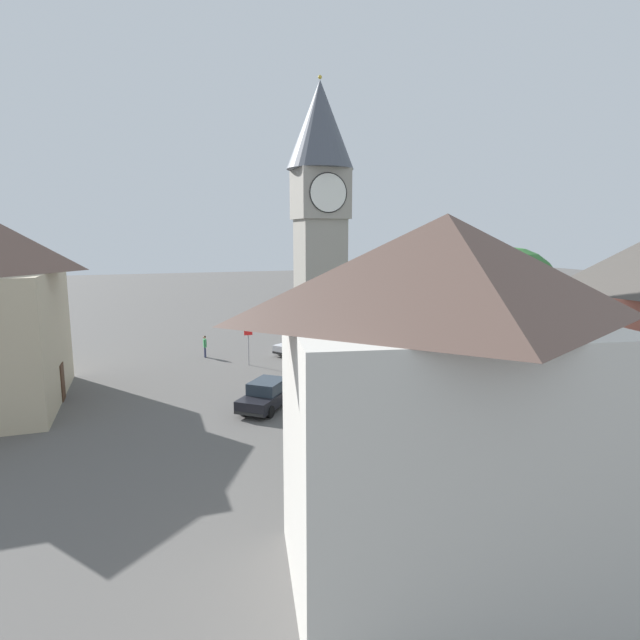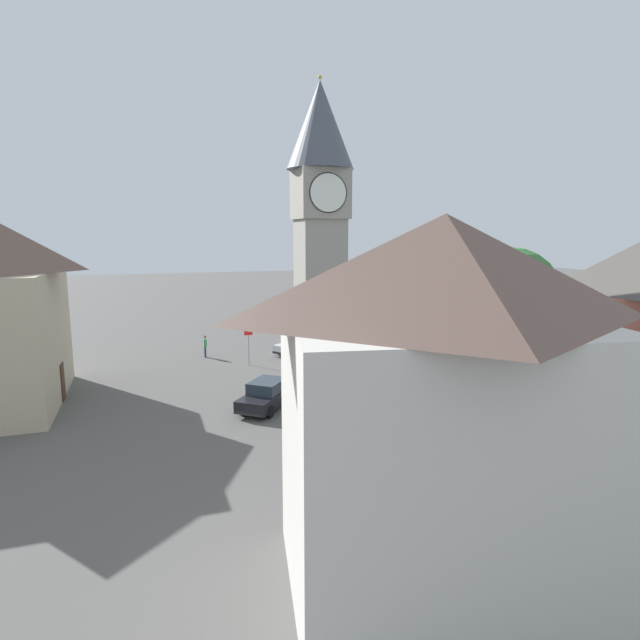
% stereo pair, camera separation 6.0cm
% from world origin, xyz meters
% --- Properties ---
extents(ground_plane, '(200.00, 200.00, 0.00)m').
position_xyz_m(ground_plane, '(0.00, 0.00, 0.00)').
color(ground_plane, '#565451').
extents(clock_tower, '(4.19, 4.19, 18.86)m').
position_xyz_m(clock_tower, '(0.00, 0.00, 10.98)').
color(clock_tower, gray).
rests_on(clock_tower, ground).
extents(car_blue_kerb, '(3.09, 4.46, 1.53)m').
position_xyz_m(car_blue_kerb, '(-2.88, -13.37, 0.76)').
color(car_blue_kerb, '#236B38').
rests_on(car_blue_kerb, ground).
extents(car_silver_kerb, '(3.90, 4.27, 1.53)m').
position_xyz_m(car_silver_kerb, '(-4.78, -5.24, 0.76)').
color(car_silver_kerb, black).
rests_on(car_silver_kerb, ground).
extents(car_red_corner, '(4.41, 2.63, 1.53)m').
position_xyz_m(car_red_corner, '(13.11, 4.75, 0.76)').
color(car_red_corner, white).
rests_on(car_red_corner, ground).
extents(car_white_side, '(4.18, 4.03, 1.53)m').
position_xyz_m(car_white_side, '(7.16, 2.56, 0.76)').
color(car_white_side, '#236B38').
rests_on(car_white_side, ground).
extents(car_black_far, '(4.36, 3.73, 1.53)m').
position_xyz_m(car_black_far, '(0.48, 6.88, 0.76)').
color(car_black_far, silver).
rests_on(car_black_far, ground).
extents(pedestrian, '(0.24, 0.56, 1.69)m').
position_xyz_m(pedestrian, '(-6.65, 7.87, 1.01)').
color(pedestrian, '#2D3351').
rests_on(pedestrian, ground).
extents(tree, '(6.13, 6.13, 8.56)m').
position_xyz_m(tree, '(10.44, -5.36, 5.48)').
color(tree, brown).
rests_on(tree, ground).
extents(building_corner_back, '(8.99, 7.48, 9.80)m').
position_xyz_m(building_corner_back, '(-3.62, -20.57, 4.99)').
color(building_corner_back, beige).
rests_on(building_corner_back, ground).
extents(building_hall_far, '(11.91, 11.85, 8.28)m').
position_xyz_m(building_hall_far, '(15.21, 15.45, 4.23)').
color(building_hall_far, silver).
rests_on(building_hall_far, ground).
extents(lamp_post, '(0.36, 0.36, 5.34)m').
position_xyz_m(lamp_post, '(0.33, -5.74, 3.54)').
color(lamp_post, black).
rests_on(lamp_post, ground).
extents(road_sign, '(0.60, 0.07, 2.80)m').
position_xyz_m(road_sign, '(-3.92, 4.44, 1.90)').
color(road_sign, gray).
rests_on(road_sign, ground).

